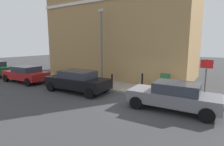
% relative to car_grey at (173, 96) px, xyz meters
% --- Properties ---
extents(ground, '(80.00, 80.00, 0.00)m').
position_rel_car_grey_xyz_m(ground, '(0.58, 2.04, -0.73)').
color(ground, '#38383A').
extents(sidewalk, '(2.50, 30.00, 0.15)m').
position_rel_car_grey_xyz_m(sidewalk, '(2.53, 8.04, -0.65)').
color(sidewalk, gray).
rests_on(sidewalk, ground).
extents(corner_building, '(7.23, 13.63, 9.72)m').
position_rel_car_grey_xyz_m(corner_building, '(7.34, 6.85, 4.13)').
color(corner_building, '#9E7A4C').
rests_on(corner_building, ground).
extents(car_grey, '(1.89, 4.27, 1.39)m').
position_rel_car_grey_xyz_m(car_grey, '(0.00, 0.00, 0.00)').
color(car_grey, slate).
rests_on(car_grey, ground).
extents(car_black, '(1.98, 4.48, 1.45)m').
position_rel_car_grey_xyz_m(car_black, '(0.06, 6.34, 0.04)').
color(car_black, black).
rests_on(car_black, ground).
extents(car_red, '(1.91, 4.23, 1.38)m').
position_rel_car_grey_xyz_m(car_red, '(0.04, 12.18, -0.00)').
color(car_red, maroon).
rests_on(car_red, ground).
extents(utility_cabinet, '(0.46, 0.61, 1.15)m').
position_rel_car_grey_xyz_m(utility_cabinet, '(2.76, 1.18, -0.05)').
color(utility_cabinet, '#1E4C28').
rests_on(utility_cabinet, sidewalk).
extents(bollard_near_cabinet, '(0.14, 0.14, 1.04)m').
position_rel_car_grey_xyz_m(bollard_near_cabinet, '(2.86, 2.80, -0.02)').
color(bollard_near_cabinet, black).
rests_on(bollard_near_cabinet, sidewalk).
extents(bollard_far_kerb, '(0.14, 0.14, 1.04)m').
position_rel_car_grey_xyz_m(bollard_far_kerb, '(1.53, 4.49, -0.02)').
color(bollard_far_kerb, black).
rests_on(bollard_far_kerb, sidewalk).
extents(street_sign, '(0.08, 0.60, 2.30)m').
position_rel_car_grey_xyz_m(street_sign, '(1.67, -1.22, 0.93)').
color(street_sign, '#59595B').
rests_on(street_sign, sidewalk).
extents(lamppost, '(0.20, 0.44, 5.72)m').
position_rel_car_grey_xyz_m(lamppost, '(2.95, 6.35, 2.57)').
color(lamppost, '#59595B').
rests_on(lamppost, sidewalk).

